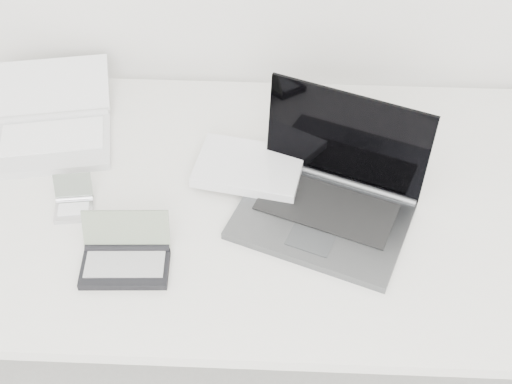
{
  "coord_description": "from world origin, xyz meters",
  "views": [
    {
      "loc": [
        0.01,
        0.5,
        1.87
      ],
      "look_at": [
        -0.03,
        1.51,
        0.79
      ],
      "focal_mm": 50.0,
      "sensor_mm": 36.0,
      "label": 1
    }
  ],
  "objects_px": {
    "netbook_open_white": "(53,127)",
    "desk": "(270,212)",
    "laptop_large": "(307,189)",
    "palmtop_charcoal": "(126,258)"
  },
  "relations": [
    {
      "from": "laptop_large",
      "to": "netbook_open_white",
      "type": "height_order",
      "value": "laptop_large"
    },
    {
      "from": "palmtop_charcoal",
      "to": "netbook_open_white",
      "type": "bearing_deg",
      "value": 119.4
    },
    {
      "from": "laptop_large",
      "to": "netbook_open_white",
      "type": "bearing_deg",
      "value": -176.87
    },
    {
      "from": "netbook_open_white",
      "to": "palmtop_charcoal",
      "type": "relative_size",
      "value": 2.15
    },
    {
      "from": "netbook_open_white",
      "to": "desk",
      "type": "bearing_deg",
      "value": -30.01
    },
    {
      "from": "desk",
      "to": "netbook_open_white",
      "type": "height_order",
      "value": "netbook_open_white"
    },
    {
      "from": "desk",
      "to": "netbook_open_white",
      "type": "distance_m",
      "value": 0.56
    },
    {
      "from": "laptop_large",
      "to": "netbook_open_white",
      "type": "distance_m",
      "value": 0.63
    },
    {
      "from": "desk",
      "to": "netbook_open_white",
      "type": "bearing_deg",
      "value": 160.35
    },
    {
      "from": "laptop_large",
      "to": "netbook_open_white",
      "type": "relative_size",
      "value": 1.3
    }
  ]
}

